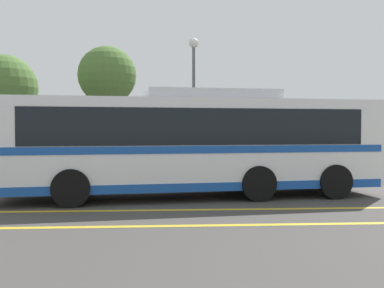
# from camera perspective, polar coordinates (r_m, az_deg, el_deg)

# --- Properties ---
(ground_plane) EXTENTS (220.00, 220.00, 0.00)m
(ground_plane) POSITION_cam_1_polar(r_m,az_deg,el_deg) (13.91, -4.55, -6.46)
(ground_plane) COLOR #423F3D
(lane_strip_0) EXTENTS (31.06, 0.20, 0.01)m
(lane_strip_0) POSITION_cam_1_polar(r_m,az_deg,el_deg) (11.35, 0.68, -8.34)
(lane_strip_0) COLOR gold
(lane_strip_0) RESTS_ON ground_plane
(lane_strip_1) EXTENTS (31.06, 0.20, 0.01)m
(lane_strip_1) POSITION_cam_1_polar(r_m,az_deg,el_deg) (9.55, 1.50, -10.30)
(lane_strip_1) COLOR gold
(lane_strip_1) RESTS_ON ground_plane
(curb_strip) EXTENTS (39.06, 0.36, 0.15)m
(curb_strip) POSITION_cam_1_polar(r_m,az_deg,el_deg) (19.87, -1.13, -3.71)
(curb_strip) COLOR #99999E
(curb_strip) RESTS_ON ground_plane
(transit_bus) EXTENTS (11.57, 3.96, 3.17)m
(transit_bus) POSITION_cam_1_polar(r_m,az_deg,el_deg) (13.37, 0.05, 0.29)
(transit_bus) COLOR white
(transit_bus) RESTS_ON ground_plane
(parked_car_1) EXTENTS (4.55, 2.01, 1.39)m
(parked_car_1) POSITION_cam_1_polar(r_m,az_deg,el_deg) (18.66, -17.30, -2.22)
(parked_car_1) COLOR #4C3823
(parked_car_1) RESTS_ON ground_plane
(parked_car_2) EXTENTS (4.24, 2.11, 1.58)m
(parked_car_2) POSITION_cam_1_polar(r_m,az_deg,el_deg) (18.29, -1.01, -1.99)
(parked_car_2) COLOR maroon
(parked_car_2) RESTS_ON ground_plane
(parked_car_3) EXTENTS (4.06, 2.06, 1.56)m
(parked_car_3) POSITION_cam_1_polar(r_m,az_deg,el_deg) (19.04, 13.72, -1.91)
(parked_car_3) COLOR #335B33
(parked_car_3) RESTS_ON ground_plane
(street_lamp) EXTENTS (0.45, 0.45, 6.22)m
(street_lamp) POSITION_cam_1_polar(r_m,az_deg,el_deg) (20.93, 0.22, 8.11)
(street_lamp) COLOR #59595E
(street_lamp) RESTS_ON ground_plane
(tree_0) EXTENTS (3.05, 3.05, 6.36)m
(tree_0) POSITION_cam_1_polar(r_m,az_deg,el_deg) (24.15, -10.72, 8.49)
(tree_0) COLOR #513823
(tree_0) RESTS_ON ground_plane
(tree_1) EXTENTS (3.13, 3.13, 5.54)m
(tree_1) POSITION_cam_1_polar(r_m,az_deg,el_deg) (23.15, -22.78, 6.56)
(tree_1) COLOR #513823
(tree_1) RESTS_ON ground_plane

